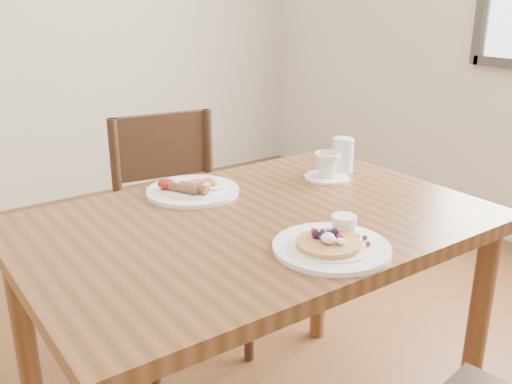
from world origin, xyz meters
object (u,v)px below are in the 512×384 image
pancake_plate (332,243)px  teacup_saucer (327,167)px  dining_table (256,252)px  breakfast_plate (192,190)px  chair_far (177,224)px  water_glass (343,155)px

pancake_plate → teacup_saucer: size_ratio=1.93×
dining_table → breakfast_plate: bearing=100.0°
dining_table → breakfast_plate: size_ratio=4.44×
chair_far → breakfast_plate: size_ratio=3.26×
breakfast_plate → water_glass: bearing=-10.6°
teacup_saucer → water_glass: size_ratio=1.30×
pancake_plate → water_glass: size_ratio=2.50×
breakfast_plate → water_glass: water_glass is taller
breakfast_plate → teacup_saucer: bearing=-16.6°
dining_table → pancake_plate: bearing=-83.2°
chair_far → breakfast_plate: 0.47m
dining_table → chair_far: chair_far is taller
pancake_plate → water_glass: (0.43, 0.42, 0.04)m
water_glass → breakfast_plate: bearing=169.4°
chair_far → dining_table: bearing=91.3°
breakfast_plate → pancake_plate: bearing=-81.5°
dining_table → breakfast_plate: (-0.05, 0.26, 0.11)m
chair_far → teacup_saucer: 0.64m
dining_table → water_glass: size_ratio=11.12×
chair_far → water_glass: size_ratio=8.16×
dining_table → water_glass: (0.46, 0.16, 0.15)m
pancake_plate → breakfast_plate: size_ratio=1.00×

